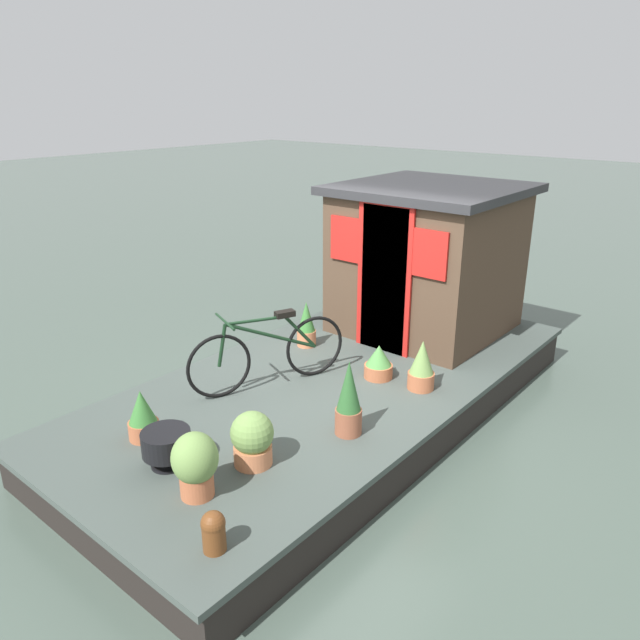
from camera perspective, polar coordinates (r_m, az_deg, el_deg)
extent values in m
plane|color=#47564C|center=(6.74, 1.10, -8.63)|extent=(60.00, 60.00, 0.00)
cube|color=#424C47|center=(6.55, 1.13, -5.52)|extent=(5.99, 2.82, 0.06)
cube|color=black|center=(6.65, 1.11, -7.21)|extent=(5.87, 2.76, 0.38)
cube|color=#4C3828|center=(7.72, 10.06, 5.33)|extent=(1.87, 1.84, 1.73)
cube|color=#28282B|center=(7.53, 10.49, 12.04)|extent=(2.07, 2.04, 0.10)
cube|color=#144733|center=(6.94, 6.06, 3.70)|extent=(0.04, 0.60, 1.70)
cube|color=red|center=(6.92, 6.05, 4.09)|extent=(0.03, 0.72, 1.80)
cube|color=red|center=(6.55, 10.22, 6.11)|extent=(0.03, 0.44, 0.52)
cube|color=red|center=(7.14, 2.47, 7.61)|extent=(0.03, 0.44, 0.52)
torus|color=black|center=(6.04, -9.46, -4.32)|extent=(0.63, 0.28, 0.67)
torus|color=black|center=(6.43, -0.50, -2.48)|extent=(0.63, 0.28, 0.67)
cylinder|color=black|center=(6.15, -4.54, -1.49)|extent=(0.94, 0.40, 0.46)
cylinder|color=black|center=(6.01, -6.07, -0.04)|extent=(0.61, 0.27, 0.06)
cylinder|color=black|center=(6.28, -1.88, -1.11)|extent=(0.35, 0.17, 0.42)
cylinder|color=black|center=(5.97, -9.20, -2.39)|extent=(0.13, 0.08, 0.43)
cube|color=black|center=(6.13, -3.33, 0.58)|extent=(0.22, 0.17, 0.06)
cylinder|color=black|center=(5.89, -8.94, -0.14)|extent=(0.21, 0.47, 0.02)
cylinder|color=#B2603D|center=(6.32, 9.46, -5.64)|extent=(0.27, 0.27, 0.17)
cone|color=#70934C|center=(6.21, 9.60, -3.46)|extent=(0.25, 0.25, 0.35)
cylinder|color=#C6754C|center=(7.27, -1.28, -1.70)|extent=(0.23, 0.23, 0.19)
cone|color=#387533|center=(7.17, -1.30, 0.35)|extent=(0.21, 0.21, 0.36)
cylinder|color=#B2603D|center=(4.80, -11.49, -14.93)|extent=(0.26, 0.26, 0.18)
ellipsoid|color=#70934C|center=(4.67, -11.70, -12.60)|extent=(0.35, 0.35, 0.40)
cylinder|color=#B2603D|center=(5.61, -16.22, -9.89)|extent=(0.27, 0.27, 0.16)
cone|color=#387533|center=(5.50, -16.46, -7.81)|extent=(0.24, 0.24, 0.30)
cylinder|color=#B2603D|center=(6.50, 5.51, -4.80)|extent=(0.30, 0.30, 0.15)
cone|color=#4C8942|center=(6.43, 5.56, -3.32)|extent=(0.27, 0.27, 0.22)
cylinder|color=#C6754C|center=(5.09, -6.32, -12.49)|extent=(0.32, 0.32, 0.16)
sphere|color=#70934C|center=(4.98, -6.41, -10.51)|extent=(0.35, 0.35, 0.35)
cylinder|color=#935138|center=(5.45, 2.68, -9.49)|extent=(0.24, 0.24, 0.24)
cone|color=#2D602D|center=(5.29, 2.74, -6.19)|extent=(0.22, 0.22, 0.47)
cylinder|color=black|center=(5.12, -14.27, -11.11)|extent=(0.40, 0.40, 0.20)
cylinder|color=black|center=(5.20, -14.12, -12.58)|extent=(0.04, 0.04, 0.11)
cylinder|color=black|center=(5.23, -14.07, -13.00)|extent=(0.28, 0.28, 0.02)
cylinder|color=brown|center=(4.30, -9.94, -19.42)|extent=(0.16, 0.16, 0.21)
sphere|color=brown|center=(4.23, -10.03, -18.30)|extent=(0.17, 0.17, 0.17)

